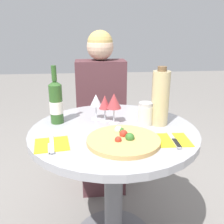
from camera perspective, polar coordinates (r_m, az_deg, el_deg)
name	(u,v)px	position (r m, az deg, el deg)	size (l,w,h in m)	color
dining_table	(114,159)	(1.38, 0.36, -10.67)	(0.87, 0.87, 0.73)	slate
chair_behind_diner	(101,126)	(2.14, -2.54, -3.11)	(0.40, 0.40, 0.87)	slate
seated_diner	(102,118)	(1.97, -2.36, -1.43)	(0.39, 0.42, 1.22)	#512D33
pizza_large	(123,140)	(1.15, 2.62, -6.34)	(0.34, 0.34, 0.05)	tan
wine_bottle	(56,102)	(1.38, -12.67, 2.22)	(0.07, 0.07, 0.32)	#2D5623
tall_carafe	(160,98)	(1.34, 10.99, 3.20)	(0.09, 0.09, 0.31)	tan
sugar_shaker	(145,114)	(1.35, 7.63, -0.41)	(0.08, 0.08, 0.12)	silver
wine_glass_back_left	(96,101)	(1.40, -3.68, 2.54)	(0.06, 0.06, 0.15)	silver
wine_glass_front_right	(114,101)	(1.34, 0.46, 2.45)	(0.08, 0.08, 0.17)	silver
wine_glass_center	(105,103)	(1.38, -1.65, 2.13)	(0.06, 0.06, 0.15)	silver
place_setting_left	(52,144)	(1.16, -13.62, -7.21)	(0.17, 0.19, 0.01)	yellow
place_setting_right	(173,140)	(1.20, 13.84, -6.21)	(0.16, 0.19, 0.01)	yellow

